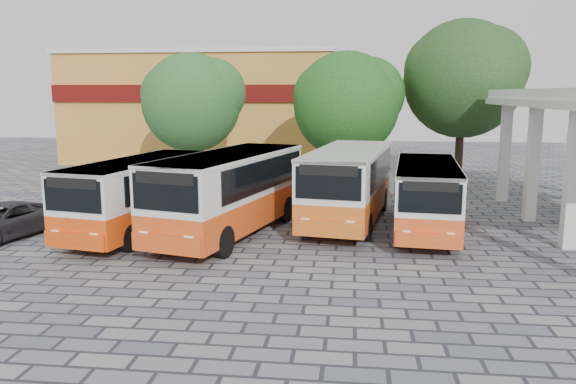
# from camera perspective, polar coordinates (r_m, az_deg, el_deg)

# --- Properties ---
(ground) EXTENTS (90.00, 90.00, 0.00)m
(ground) POSITION_cam_1_polar(r_m,az_deg,el_deg) (18.46, 4.82, -6.49)
(ground) COLOR #565765
(ground) RESTS_ON ground
(shophouse_block) EXTENTS (20.40, 10.40, 8.30)m
(shophouse_block) POSITION_cam_1_polar(r_m,az_deg,el_deg) (45.18, -8.23, 8.58)
(shophouse_block) COLOR #CA8936
(shophouse_block) RESTS_ON ground
(bus_far_left) EXTENTS (3.72, 8.04, 2.77)m
(bus_far_left) POSITION_cam_1_polar(r_m,az_deg,el_deg) (21.80, -14.76, 0.11)
(bus_far_left) COLOR #DF4108
(bus_far_left) RESTS_ON ground
(bus_centre_left) EXTENTS (4.62, 8.95, 3.06)m
(bus_centre_left) POSITION_cam_1_polar(r_m,az_deg,el_deg) (20.81, -5.93, 0.38)
(bus_centre_left) COLOR #D84712
(bus_centre_left) RESTS_ON ground
(bus_centre_right) EXTENTS (3.82, 8.69, 3.02)m
(bus_centre_right) POSITION_cam_1_polar(r_m,az_deg,el_deg) (22.85, 6.18, 1.18)
(bus_centre_right) COLOR #D45E16
(bus_centre_right) RESTS_ON ground
(bus_far_right) EXTENTS (2.92, 7.48, 2.63)m
(bus_far_right) POSITION_cam_1_polar(r_m,az_deg,el_deg) (21.81, 13.89, -0.08)
(bus_far_right) COLOR #DF4C16
(bus_far_right) RESTS_ON ground
(tree_left) EXTENTS (5.94, 5.65, 7.52)m
(tree_left) POSITION_cam_1_polar(r_m,az_deg,el_deg) (33.05, -9.68, 9.28)
(tree_left) COLOR #372110
(tree_left) RESTS_ON ground
(tree_middle) EXTENTS (6.14, 5.85, 7.52)m
(tree_middle) POSITION_cam_1_polar(r_m,az_deg,el_deg) (31.48, 6.07, 9.16)
(tree_middle) COLOR #3E2D18
(tree_middle) RESTS_ON ground
(tree_right) EXTENTS (7.03, 6.69, 9.36)m
(tree_right) POSITION_cam_1_polar(r_m,az_deg,el_deg) (34.09, 17.49, 11.25)
(tree_right) COLOR #38281A
(tree_right) RESTS_ON ground
(parked_car) EXTENTS (3.21, 4.93, 1.26)m
(parked_car) POSITION_cam_1_polar(r_m,az_deg,el_deg) (22.96, -27.01, -2.65)
(parked_car) COLOR #252529
(parked_car) RESTS_ON ground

